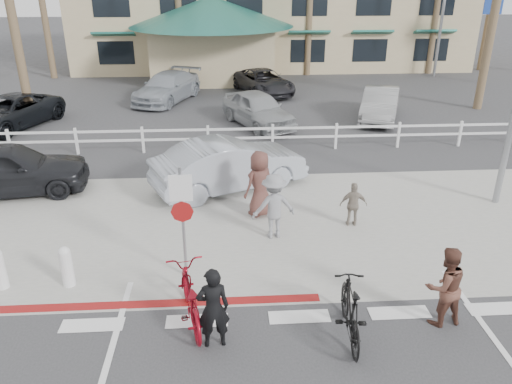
{
  "coord_description": "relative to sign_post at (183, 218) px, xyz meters",
  "views": [
    {
      "loc": [
        -1.35,
        -7.26,
        6.25
      ],
      "look_at": [
        -0.68,
        3.33,
        1.5
      ],
      "focal_mm": 35.0,
      "sensor_mm": 36.0,
      "label": 1
    }
  ],
  "objects": [
    {
      "name": "ground",
      "position": [
        2.3,
        -2.2,
        -1.45
      ],
      "size": [
        140.0,
        140.0,
        0.0
      ],
      "primitive_type": "plane",
      "color": "#333335"
    },
    {
      "name": "sidewalk_plaza",
      "position": [
        2.3,
        2.3,
        -1.44
      ],
      "size": [
        22.0,
        7.0,
        0.01
      ],
      "primitive_type": "cube",
      "color": "gray",
      "rests_on": "ground"
    },
    {
      "name": "cross_street",
      "position": [
        2.3,
        6.3,
        -1.45
      ],
      "size": [
        40.0,
        5.0,
        0.01
      ],
      "primitive_type": "cube",
      "color": "#333335",
      "rests_on": "ground"
    },
    {
      "name": "parking_lot",
      "position": [
        2.3,
        15.8,
        -1.45
      ],
      "size": [
        50.0,
        16.0,
        0.01
      ],
      "primitive_type": "cube",
      "color": "#333335",
      "rests_on": "ground"
    },
    {
      "name": "curb_red",
      "position": [
        -0.7,
        -1.0,
        -1.44
      ],
      "size": [
        7.0,
        0.25,
        0.02
      ],
      "primitive_type": "cube",
      "color": "maroon",
      "rests_on": "ground"
    },
    {
      "name": "rail_fence",
      "position": [
        2.8,
        8.3,
        -0.95
      ],
      "size": [
        29.4,
        0.16,
        1.0
      ],
      "primitive_type": null,
      "color": "silver",
      "rests_on": "ground"
    },
    {
      "name": "sign_post",
      "position": [
        0.0,
        0.0,
        0.0
      ],
      "size": [
        0.5,
        0.1,
        2.9
      ],
      "primitive_type": null,
      "color": "gray",
      "rests_on": "ground"
    },
    {
      "name": "bollard_0",
      "position": [
        -2.5,
        -0.2,
        -0.97
      ],
      "size": [
        0.26,
        0.26,
        0.95
      ],
      "primitive_type": null,
      "color": "silver",
      "rests_on": "ground"
    },
    {
      "name": "info_sign",
      "position": [
        16.3,
        19.8,
        1.35
      ],
      "size": [
        1.2,
        0.16,
        5.6
      ],
      "primitive_type": null,
      "color": "navy",
      "rests_on": "ground"
    },
    {
      "name": "bike_red",
      "position": [
        0.18,
        -1.54,
        -0.91
      ],
      "size": [
        1.13,
        2.15,
        1.07
      ],
      "primitive_type": "imported",
      "rotation": [
        0.0,
        0.0,
        3.35
      ],
      "color": "maroon",
      "rests_on": "ground"
    },
    {
      "name": "rider_red",
      "position": [
        0.65,
        -2.27,
        -0.64
      ],
      "size": [
        0.63,
        0.46,
        1.61
      ],
      "primitive_type": "imported",
      "rotation": [
        0.0,
        0.0,
        3.27
      ],
      "color": "black",
      "rests_on": "ground"
    },
    {
      "name": "bike_black",
      "position": [
        3.14,
        -2.18,
        -0.88
      ],
      "size": [
        0.68,
        1.93,
        1.14
      ],
      "primitive_type": "imported",
      "rotation": [
        0.0,
        0.0,
        3.07
      ],
      "color": "black",
      "rests_on": "ground"
    },
    {
      "name": "rider_black",
      "position": [
        4.98,
        -1.9,
        -0.63
      ],
      "size": [
        0.88,
        0.74,
        1.63
      ],
      "primitive_type": "imported",
      "rotation": [
        0.0,
        0.0,
        3.3
      ],
      "color": "brown",
      "rests_on": "ground"
    },
    {
      "name": "pedestrian_a",
      "position": [
        2.1,
        1.68,
        -0.6
      ],
      "size": [
        1.19,
        0.82,
        1.7
      ],
      "primitive_type": "imported",
      "rotation": [
        0.0,
        0.0,
        3.32
      ],
      "color": "gray",
      "rests_on": "ground"
    },
    {
      "name": "pedestrian_child",
      "position": [
        4.25,
        2.14,
        -0.84
      ],
      "size": [
        0.74,
        0.36,
        1.22
      ],
      "primitive_type": "imported",
      "rotation": [
        0.0,
        0.0,
        3.06
      ],
      "color": "gray",
      "rests_on": "ground"
    },
    {
      "name": "pedestrian_b",
      "position": [
        1.84,
        2.93,
        -0.52
      ],
      "size": [
        1.08,
        1.01,
        1.85
      ],
      "primitive_type": "imported",
      "rotation": [
        0.0,
        0.0,
        3.76
      ],
      "color": "#532F29",
      "rests_on": "ground"
    },
    {
      "name": "car_white_sedan",
      "position": [
        1.05,
        4.82,
        -0.67
      ],
      "size": [
        5.01,
        3.5,
        1.57
      ],
      "primitive_type": "imported",
      "rotation": [
        0.0,
        0.0,
        2.0
      ],
      "color": "#959BA7",
      "rests_on": "ground"
    },
    {
      "name": "car_red_compact",
      "position": [
        -5.61,
        4.88,
        -0.66
      ],
      "size": [
        4.87,
        2.51,
        1.58
      ],
      "primitive_type": "imported",
      "rotation": [
        0.0,
        0.0,
        1.71
      ],
      "color": "black",
      "rests_on": "ground"
    },
    {
      "name": "lot_car_0",
      "position": [
        -8.21,
        11.89,
        -0.76
      ],
      "size": [
        3.97,
        5.43,
        1.37
      ],
      "primitive_type": "imported",
      "rotation": [
        0.0,
        0.0,
        -0.39
      ],
      "color": "black",
      "rests_on": "ground"
    },
    {
      "name": "lot_car_2",
      "position": [
        2.38,
        11.57,
        -0.71
      ],
      "size": [
        3.39,
        4.67,
        1.48
      ],
      "primitive_type": "imported",
      "rotation": [
        0.0,
        0.0,
        0.43
      ],
      "color": "gray",
      "rests_on": "ground"
    },
    {
      "name": "lot_car_3",
      "position": [
        7.91,
        12.16,
        -0.75
      ],
      "size": [
        2.88,
        4.53,
        1.41
      ],
      "primitive_type": "imported",
      "rotation": [
        0.0,
        0.0,
        -0.35
      ],
      "color": "gray",
      "rests_on": "ground"
    },
    {
      "name": "lot_car_4",
      "position": [
        -1.98,
        16.28,
        -0.74
      ],
      "size": [
        3.72,
        5.31,
        1.43
      ],
      "primitive_type": "imported",
      "rotation": [
        0.0,
        0.0,
        -0.39
      ],
      "color": "#9299A2",
      "rests_on": "ground"
    },
    {
      "name": "lot_car_5",
      "position": [
        3.09,
        17.65,
        -0.81
      ],
      "size": [
        3.56,
        5.08,
        1.29
      ],
      "primitive_type": "imported",
      "rotation": [
        0.0,
        0.0,
        0.34
      ],
      "color": "black",
      "rests_on": "ground"
    }
  ]
}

